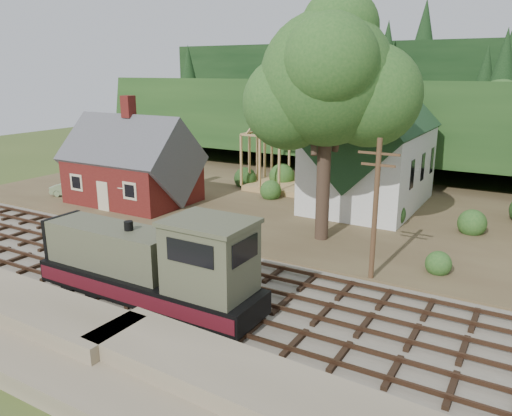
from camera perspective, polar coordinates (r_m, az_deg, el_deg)
The scene contains 16 objects.
ground at distance 27.10m, azimuth -5.01°, elevation -9.32°, with size 140.00×140.00×0.00m, color #384C1E.
embankment at distance 21.61m, azimuth -18.70°, elevation -17.10°, with size 64.00×5.00×1.60m, color #7F7259.
railroad_bed at distance 27.06m, azimuth -5.01°, elevation -9.16°, with size 64.00×11.00×0.16m, color #726B5B.
village_flat at distance 42.11m, azimuth 9.22°, elevation -0.10°, with size 64.00×26.00×0.30m, color brown.
hillside at distance 64.61m, azimuth 17.03°, elevation 4.74°, with size 70.00×28.00×8.00m, color #1E3F19.
ridge at distance 80.09m, azimuth 19.78°, elevation 6.48°, with size 80.00×20.00×12.00m, color black.
depot at distance 44.13m, azimuth -13.94°, elevation 4.44°, with size 10.80×7.41×9.00m.
church at distance 41.98m, azimuth 12.91°, elevation 6.69°, with size 8.40×15.17×13.00m.
timber_frame at distance 47.34m, azimuth 4.36°, elevation 5.65°, with size 8.20×6.20×6.99m.
lattice_tower at distance 52.12m, azimuth 7.51°, elevation 13.96°, with size 3.20×3.20×12.12m.
big_tree at distance 32.45m, azimuth 8.42°, elevation 13.36°, with size 10.90×8.40×14.70m.
telegraph_pole_near at distance 27.17m, azimuth 13.48°, elevation -0.08°, with size 2.20×0.28×8.00m.
locomotive at distance 24.86m, azimuth -11.61°, elevation -6.55°, with size 12.16×3.04×4.86m.
car_blue at distance 41.36m, azimuth -10.02°, elevation 0.61°, with size 1.35×3.36×1.15m, color #61AFD1.
car_green at distance 48.13m, azimuth -20.37°, elevation 2.00°, with size 1.27×3.65×1.20m, color #85A06F.
patio_set at distance 41.11m, azimuth -14.11°, elevation 2.65°, with size 2.35×2.35×2.61m.
Camera 1 is at (14.37, -19.96, 11.37)m, focal length 35.00 mm.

